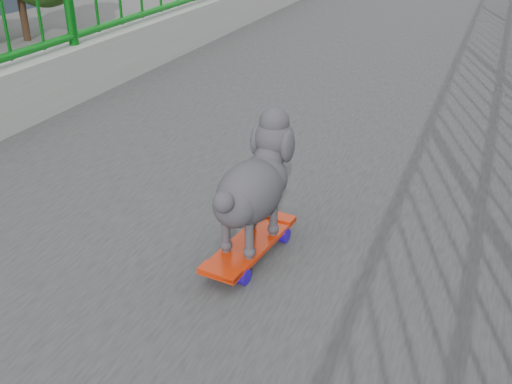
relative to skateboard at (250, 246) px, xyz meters
The scene contains 5 objects.
railing 0.78m from the skateboard, 107.91° to the right, with size 3.00×24.00×1.42m.
skateboard is the anchor object (origin of this frame).
poodle 0.22m from the skateboard, 83.72° to the left, with size 0.22×0.45×0.38m.
car_1 16.62m from the skateboard, 127.90° to the left, with size 1.48×4.25×1.40m, color #96969B.
car_3 24.14m from the skateboard, 132.86° to the left, with size 1.89×4.65×1.35m, color black.
Camera 1 is at (0.89, -0.83, 8.09)m, focal length 42.00 mm.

